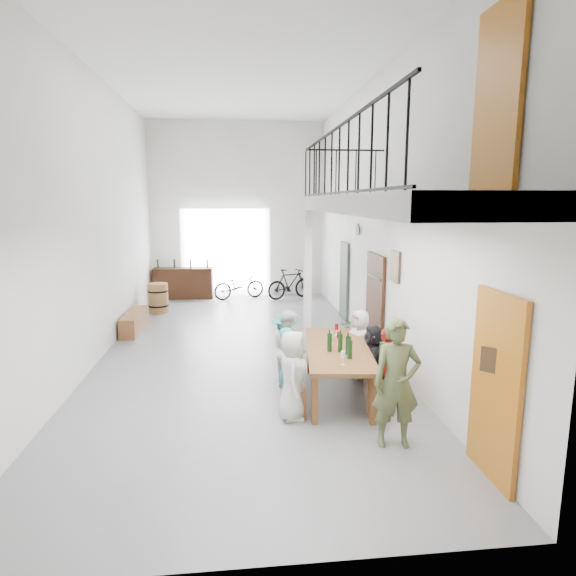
{
  "coord_description": "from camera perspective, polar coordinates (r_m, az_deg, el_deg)",
  "views": [
    {
      "loc": [
        -0.07,
        -9.57,
        3.04
      ],
      "look_at": [
        0.91,
        -0.5,
        1.39
      ],
      "focal_mm": 30.0,
      "sensor_mm": 36.0,
      "label": 1
    }
  ],
  "objects": [
    {
      "name": "guest_right_b",
      "position": [
        7.93,
        10.03,
        -8.21
      ],
      "size": [
        0.63,
        1.06,
        1.09
      ],
      "primitive_type": "imported",
      "rotation": [
        0.0,
        0.0,
        -1.9
      ],
      "color": "black",
      "rests_on": "ground"
    },
    {
      "name": "bench_inner",
      "position": [
        7.74,
        0.58,
        -11.23
      ],
      "size": [
        0.39,
        1.79,
        0.41
      ],
      "primitive_type": "cube",
      "rotation": [
        0.0,
        0.0,
        -0.06
      ],
      "color": "brown",
      "rests_on": "ground"
    },
    {
      "name": "gateway_portal",
      "position": [
        15.6,
        -7.38,
        4.16
      ],
      "size": [
        2.8,
        0.08,
        2.8
      ],
      "primitive_type": "cube",
      "color": "white",
      "rests_on": "ground"
    },
    {
      "name": "host_standing",
      "position": [
        6.22,
        12.74,
        -10.94
      ],
      "size": [
        0.63,
        0.45,
        1.64
      ],
      "primitive_type": "imported",
      "rotation": [
        0.0,
        0.0,
        -0.1
      ],
      "color": "#4B5530",
      "rests_on": "ground"
    },
    {
      "name": "serving_counter",
      "position": [
        15.52,
        -12.3,
        0.56
      ],
      "size": [
        1.85,
        0.57,
        0.97
      ],
      "primitive_type": "cube",
      "rotation": [
        0.0,
        0.0,
        -0.03
      ],
      "color": "#391E0E",
      "rests_on": "ground"
    },
    {
      "name": "balcony",
      "position": [
        6.76,
        11.64,
        9.4
      ],
      "size": [
        1.52,
        5.62,
        4.0
      ],
      "color": "silver",
      "rests_on": "ground"
    },
    {
      "name": "guest_right_a",
      "position": [
        7.35,
        11.59,
        -9.25
      ],
      "size": [
        0.4,
        0.75,
        1.23
      ],
      "primitive_type": "imported",
      "rotation": [
        0.0,
        0.0,
        -1.71
      ],
      "color": "#B0261E",
      "rests_on": "ground"
    },
    {
      "name": "tableware",
      "position": [
        7.38,
        6.19,
        -6.36
      ],
      "size": [
        0.35,
        1.53,
        0.35
      ],
      "color": "black",
      "rests_on": "tasting_table"
    },
    {
      "name": "guest_right_c",
      "position": [
        8.5,
        8.49,
        -6.53
      ],
      "size": [
        0.56,
        0.68,
        1.2
      ],
      "primitive_type": "imported",
      "rotation": [
        0.0,
        0.0,
        -1.22
      ],
      "color": "beige",
      "rests_on": "ground"
    },
    {
      "name": "tasting_table",
      "position": [
        7.62,
        5.93,
        -7.62
      ],
      "size": [
        1.23,
        2.44,
        0.79
      ],
      "rotation": [
        0.0,
        0.0,
        -0.12
      ],
      "color": "brown",
      "rests_on": "ground"
    },
    {
      "name": "right_wall_decor",
      "position": [
        8.29,
        13.45,
        0.97
      ],
      "size": [
        0.07,
        8.28,
        5.07
      ],
      "color": "#A96216",
      "rests_on": "ground"
    },
    {
      "name": "floor",
      "position": [
        10.04,
        -5.52,
        -7.4
      ],
      "size": [
        12.0,
        12.0,
        0.0
      ],
      "primitive_type": "plane",
      "color": "slate",
      "rests_on": "ground"
    },
    {
      "name": "guest_left_b",
      "position": [
        7.47,
        0.07,
        -8.98
      ],
      "size": [
        0.37,
        0.47,
        1.15
      ],
      "primitive_type": "imported",
      "rotation": [
        0.0,
        0.0,
        1.33
      ],
      "color": "teal",
      "rests_on": "ground"
    },
    {
      "name": "potted_plant",
      "position": [
        11.04,
        7.26,
        -4.63
      ],
      "size": [
        0.49,
        0.46,
        0.43
      ],
      "primitive_type": "imported",
      "rotation": [
        0.0,
        0.0,
        -0.38
      ],
      "color": "#134412",
      "rests_on": "ground"
    },
    {
      "name": "bench_wall",
      "position": [
        8.01,
        9.95,
        -10.41
      ],
      "size": [
        0.69,
        2.04,
        0.47
      ],
      "primitive_type": "cube",
      "rotation": [
        0.0,
        0.0,
        -0.21
      ],
      "color": "brown",
      "rests_on": "ground"
    },
    {
      "name": "bicycle_far",
      "position": [
        15.1,
        0.26,
        0.5
      ],
      "size": [
        1.63,
        1.03,
        0.95
      ],
      "primitive_type": "imported",
      "rotation": [
        0.0,
        0.0,
        1.97
      ],
      "color": "black",
      "rests_on": "ground"
    },
    {
      "name": "oak_barrel",
      "position": [
        13.7,
        -15.13,
        -1.16
      ],
      "size": [
        0.55,
        0.55,
        0.81
      ],
      "color": "olive",
      "rests_on": "ground"
    },
    {
      "name": "guest_left_c",
      "position": [
        7.94,
        0.08,
        -7.24
      ],
      "size": [
        0.69,
        0.77,
        1.3
      ],
      "primitive_type": "imported",
      "rotation": [
        0.0,
        0.0,
        1.95
      ],
      "color": "beige",
      "rests_on": "ground"
    },
    {
      "name": "room_walls",
      "position": [
        9.58,
        -5.9,
        13.29
      ],
      "size": [
        12.0,
        12.0,
        12.0
      ],
      "color": "white",
      "rests_on": "ground"
    },
    {
      "name": "bicycle_near",
      "position": [
        15.17,
        -5.83,
        0.31
      ],
      "size": [
        1.73,
        1.07,
        0.86
      ],
      "primitive_type": "imported",
      "rotation": [
        0.0,
        0.0,
        1.9
      ],
      "color": "black",
      "rests_on": "ground"
    },
    {
      "name": "side_bench",
      "position": [
        11.96,
        -17.75,
        -3.83
      ],
      "size": [
        0.38,
        1.62,
        0.45
      ],
      "primitive_type": "cube",
      "rotation": [
        0.0,
        0.0,
        -0.02
      ],
      "color": "brown",
      "rests_on": "ground"
    },
    {
      "name": "counter_bottles",
      "position": [
        15.44,
        -12.39,
        2.85
      ],
      "size": [
        1.59,
        0.16,
        0.28
      ],
      "color": "black",
      "rests_on": "serving_counter"
    },
    {
      "name": "guest_left_a",
      "position": [
        6.84,
        0.6,
        -10.3
      ],
      "size": [
        0.51,
        0.68,
        1.28
      ],
      "primitive_type": "imported",
      "rotation": [
        0.0,
        0.0,
        1.4
      ],
      "color": "beige",
      "rests_on": "ground"
    },
    {
      "name": "guest_left_d",
      "position": [
        8.32,
        -0.39,
        -6.87
      ],
      "size": [
        0.54,
        0.82,
        1.18
      ],
      "primitive_type": "imported",
      "rotation": [
        0.0,
        0.0,
        1.43
      ],
      "color": "teal",
      "rests_on": "ground"
    }
  ]
}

